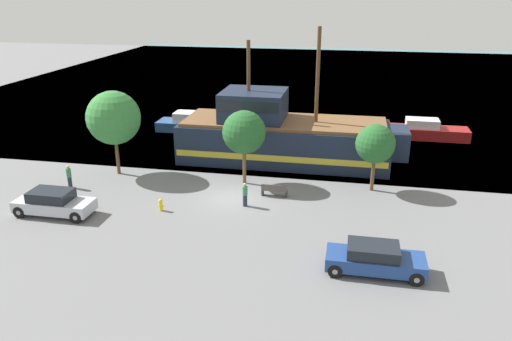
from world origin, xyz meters
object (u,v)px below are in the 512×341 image
Objects in this scene: bench_promenade_east at (274,190)px; parked_car_curb_front at (375,259)px; pedestrian_walking_far at (69,177)px; moored_boat_outer at (195,124)px; fire_hydrant at (161,204)px; parked_car_curb_mid at (54,203)px; moored_boat_dockside at (426,131)px; pedestrian_walking_near at (245,195)px; pirate_ship at (282,135)px.

parked_car_curb_front is at bearing -53.05° from bench_promenade_east.
parked_car_curb_front is 2.91× the size of pedestrian_walking_far.
moored_boat_outer is 9.58× the size of fire_hydrant.
parked_car_curb_mid reaches higher than parked_car_curb_front.
bench_promenade_east is at bearing -55.05° from moored_boat_outer.
parked_car_curb_mid is 6.06× the size of fire_hydrant.
moored_boat_dockside is at bearing 54.16° from bench_promenade_east.
moored_boat_outer reaches higher than bench_promenade_east.
parked_car_curb_mid is at bearing 171.08° from parked_car_curb_front.
pirate_ship is at bearing 84.05° from pedestrian_walking_near.
parked_car_curb_front is at bearing -54.31° from moored_boat_outer.
moored_boat_dockside is 19.19m from bench_promenade_east.
moored_boat_dockside is at bearing 77.72° from parked_car_curb_front.
bench_promenade_east is at bearing 22.69° from parked_car_curb_mid.
parked_car_curb_mid is 2.92× the size of pedestrian_walking_far.
moored_boat_dockside is at bearing 47.14° from fire_hydrant.
pirate_ship is 2.34× the size of moored_boat_outer.
fire_hydrant is 7.71m from pedestrian_walking_far.
bench_promenade_east is (12.41, 5.19, -0.33)m from parked_car_curb_mid.
parked_car_curb_mid reaches higher than fire_hydrant.
moored_boat_dockside is 4.42× the size of pedestrian_walking_far.
parked_car_curb_mid is (-18.50, 2.90, 0.03)m from parked_car_curb_front.
bench_promenade_east is 1.05× the size of pedestrian_walking_far.
pedestrian_walking_near is (-0.94, -9.06, -1.23)m from pirate_ship.
fire_hydrant is at bearing -17.31° from pedestrian_walking_far.
moored_boat_outer reaches higher than fire_hydrant.
pirate_ship reaches higher than moored_boat_dockside.
fire_hydrant is 7.28m from bench_promenade_east.
parked_car_curb_front is 1.00× the size of parked_car_curb_mid.
parked_car_curb_mid is at bearing -162.77° from pedestrian_walking_near.
parked_car_curb_front is 21.03m from pedestrian_walking_far.
bench_promenade_east is at bearing 28.32° from fire_hydrant.
pirate_ship is 3.71× the size of parked_car_curb_front.
pirate_ship reaches higher than parked_car_curb_front.
bench_promenade_east is 13.82m from pedestrian_walking_far.
pedestrian_walking_near is at bearing -3.07° from pedestrian_walking_far.
fire_hydrant is (-12.49, 4.64, -0.32)m from parked_car_curb_front.
parked_car_curb_front is (15.81, -22.01, 0.07)m from moored_boat_outer.
pedestrian_walking_near is (-12.77, -17.37, 0.10)m from moored_boat_dockside.
moored_boat_outer is at bearing 82.00° from parked_car_curb_mid.
pirate_ship is at bearing 113.55° from parked_car_curb_front.
pirate_ship is 15.66m from pedestrian_walking_far.
bench_promenade_east is (9.73, -13.92, -0.22)m from moored_boat_outer.
moored_boat_dockside reaches higher than pedestrian_walking_far.
moored_boat_outer is 4.62× the size of pedestrian_walking_far.
moored_boat_outer is 1.59× the size of parked_car_curb_front.
pedestrian_walking_far is at bearing 160.75° from parked_car_curb_front.
pedestrian_walking_far reaches higher than parked_car_curb_mid.
fire_hydrant is 0.48× the size of pedestrian_walking_far.
moored_boat_dockside is 25.93m from fire_hydrant.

